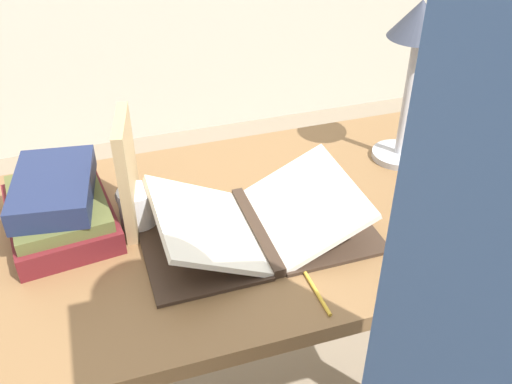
# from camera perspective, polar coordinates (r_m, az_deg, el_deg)

# --- Properties ---
(reading_desk) EXTENTS (1.12, 0.68, 0.77)m
(reading_desk) POSITION_cam_1_polar(r_m,az_deg,el_deg) (1.32, 0.28, -6.73)
(reading_desk) COLOR brown
(reading_desk) RESTS_ON ground_plane
(open_book) EXTENTS (0.47, 0.30, 0.10)m
(open_book) POSITION_cam_1_polar(r_m,az_deg,el_deg) (1.17, 0.08, -3.01)
(open_book) COLOR #38281E
(open_book) RESTS_ON reading_desk
(book_stack_tall) EXTENTS (0.24, 0.30, 0.13)m
(book_stack_tall) POSITION_cam_1_polar(r_m,az_deg,el_deg) (1.24, -19.18, -1.31)
(book_stack_tall) COLOR maroon
(book_stack_tall) RESTS_ON reading_desk
(book_standing_upright) EXTENTS (0.05, 0.16, 0.24)m
(book_standing_upright) POSITION_cam_1_polar(r_m,az_deg,el_deg) (1.17, -12.70, 1.79)
(book_standing_upright) COLOR tan
(book_standing_upright) RESTS_ON reading_desk
(reading_lamp) EXTENTS (0.13, 0.13, 0.39)m
(reading_lamp) POSITION_cam_1_polar(r_m,az_deg,el_deg) (1.35, 15.69, 14.01)
(reading_lamp) COLOR #ADADB2
(reading_lamp) RESTS_ON reading_desk
(coffee_mug) EXTENTS (0.08, 0.10, 0.09)m
(coffee_mug) POSITION_cam_1_polar(r_m,az_deg,el_deg) (1.21, -11.81, -1.51)
(coffee_mug) COLOR white
(coffee_mug) RESTS_ON reading_desk
(pencil) EXTENTS (0.01, 0.15, 0.01)m
(pencil) POSITION_cam_1_polar(r_m,az_deg,el_deg) (1.07, 5.73, -9.35)
(pencil) COLOR gold
(pencil) RESTS_ON reading_desk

